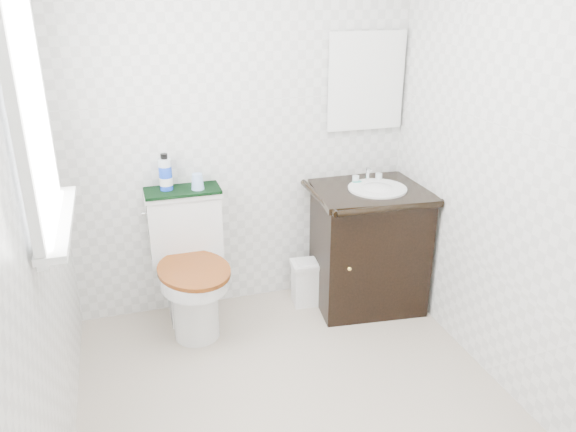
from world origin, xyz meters
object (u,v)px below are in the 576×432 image
mouthwash_bottle (165,173)px  cup (197,182)px  toilet (191,271)px  vanity (368,243)px  trash_bin (307,282)px

mouthwash_bottle → cup: bearing=-14.9°
toilet → vanity: 1.18m
vanity → cup: cup is taller
toilet → cup: size_ratio=8.80×
toilet → trash_bin: 0.81m
toilet → trash_bin: size_ratio=2.77×
toilet → cup: cup is taller
mouthwash_bottle → cup: (0.18, -0.05, -0.05)m
mouthwash_bottle → cup: mouthwash_bottle is taller
vanity → mouthwash_bottle: (-1.26, 0.21, 0.54)m
cup → mouthwash_bottle: bearing=165.1°
mouthwash_bottle → toilet: bearing=-58.1°
toilet → cup: (0.09, 0.10, 0.55)m
toilet → mouthwash_bottle: size_ratio=3.82×
vanity → cup: size_ratio=9.46×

